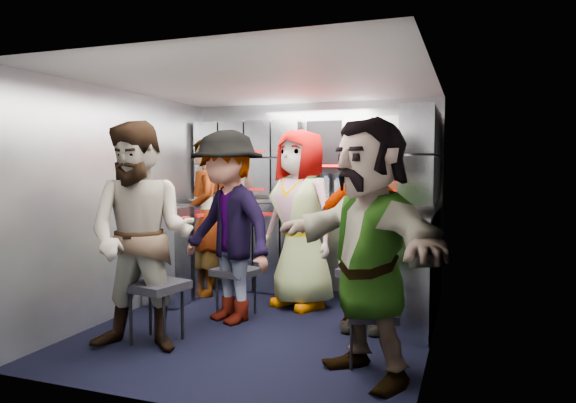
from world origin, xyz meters
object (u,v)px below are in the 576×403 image
(jump_seat_mid_right, at_px, (367,275))
(jump_seat_near_right, at_px, (373,317))
(jump_seat_mid_left, at_px, (236,274))
(attendant_arc_e, at_px, (368,248))
(attendant_standing, at_px, (204,217))
(attendant_arc_c, at_px, (300,219))
(jump_seat_near_left, at_px, (156,289))
(attendant_arc_a, at_px, (142,237))
(attendant_arc_b, at_px, (227,227))
(attendant_arc_d, at_px, (363,237))
(jump_seat_center, at_px, (306,262))

(jump_seat_mid_right, height_order, jump_seat_near_right, jump_seat_mid_right)
(jump_seat_mid_left, relative_size, attendant_arc_e, 0.26)
(attendant_standing, relative_size, attendant_arc_c, 0.96)
(jump_seat_near_left, xyz_separation_m, jump_seat_near_right, (1.70, 0.08, -0.08))
(attendant_arc_a, bearing_deg, attendant_standing, 90.94)
(attendant_arc_b, relative_size, attendant_arc_e, 0.99)
(attendant_arc_b, bearing_deg, attendant_arc_c, 82.21)
(jump_seat_near_right, distance_m, attendant_arc_d, 0.93)
(jump_seat_mid_right, xyz_separation_m, attendant_arc_e, (0.23, -1.14, 0.42))
(jump_seat_near_left, xyz_separation_m, jump_seat_mid_right, (1.47, 1.04, 0.01))
(jump_seat_center, height_order, attendant_arc_b, attendant_arc_b)
(jump_seat_center, distance_m, attendant_standing, 1.22)
(jump_seat_mid_right, xyz_separation_m, attendant_arc_d, (0.00, -0.18, 0.36))
(jump_seat_mid_right, bearing_deg, jump_seat_near_left, -144.88)
(jump_seat_center, bearing_deg, attendant_arc_c, -90.00)
(jump_seat_mid_left, relative_size, jump_seat_mid_right, 0.88)
(jump_seat_near_left, height_order, jump_seat_mid_left, jump_seat_near_left)
(attendant_arc_e, bearing_deg, attendant_arc_c, 162.96)
(jump_seat_near_left, bearing_deg, attendant_arc_c, 61.76)
(jump_seat_near_left, relative_size, jump_seat_mid_left, 1.09)
(attendant_arc_a, bearing_deg, jump_seat_center, 54.52)
(jump_seat_near_right, distance_m, attendant_arc_a, 1.80)
(jump_seat_near_left, xyz_separation_m, attendant_arc_d, (1.47, 0.86, 0.37))
(attendant_arc_c, bearing_deg, attendant_arc_e, -33.51)
(jump_seat_mid_right, xyz_separation_m, attendant_arc_a, (-1.47, -1.22, 0.43))
(jump_seat_near_left, bearing_deg, attendant_arc_a, -90.00)
(jump_seat_near_right, height_order, attendant_arc_b, attendant_arc_b)
(jump_seat_center, bearing_deg, jump_seat_mid_left, -123.90)
(attendant_arc_c, height_order, attendant_arc_d, attendant_arc_c)
(jump_seat_near_left, xyz_separation_m, attendant_arc_e, (1.70, -0.10, 0.43))
(jump_seat_near_right, xyz_separation_m, attendant_arc_d, (-0.23, 0.78, 0.45))
(jump_seat_mid_left, bearing_deg, attendant_standing, 137.30)
(attendant_arc_b, bearing_deg, jump_seat_mid_left, 116.10)
(jump_seat_mid_left, bearing_deg, attendant_arc_a, -104.86)
(attendant_arc_a, bearing_deg, jump_seat_mid_right, 27.14)
(jump_seat_mid_right, distance_m, attendant_arc_d, 0.40)
(attendant_arc_b, distance_m, attendant_arc_e, 1.63)
(jump_seat_mid_left, xyz_separation_m, attendant_arc_c, (0.46, 0.51, 0.48))
(jump_seat_near_left, height_order, attendant_arc_e, attendant_arc_e)
(attendant_arc_e, bearing_deg, jump_seat_mid_right, 141.48)
(attendant_arc_c, bearing_deg, jump_seat_near_right, -30.05)
(jump_seat_center, relative_size, attendant_arc_b, 0.27)
(jump_seat_mid_left, xyz_separation_m, jump_seat_mid_right, (1.19, 0.16, 0.05))
(jump_seat_near_left, bearing_deg, attendant_arc_d, 30.16)
(jump_seat_center, height_order, jump_seat_mid_right, jump_seat_mid_right)
(attendant_arc_a, bearing_deg, attendant_arc_b, 59.84)
(attendant_arc_c, bearing_deg, attendant_arc_d, -12.14)
(jump_seat_mid_right, xyz_separation_m, attendant_standing, (-1.87, 0.46, 0.41))
(jump_seat_near_right, bearing_deg, jump_seat_near_left, -177.44)
(jump_seat_center, xyz_separation_m, jump_seat_mid_right, (0.73, -0.53, 0.03))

